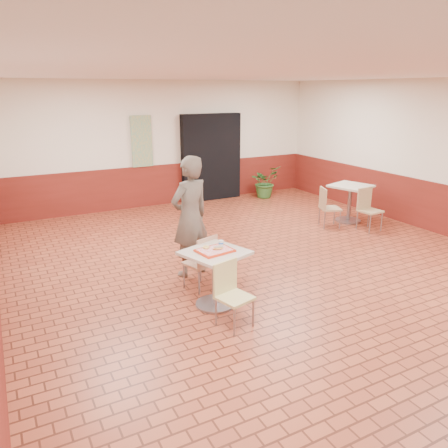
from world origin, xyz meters
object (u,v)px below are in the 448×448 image
second_table (350,197)px  chair_second_front (368,207)px  long_john_donut (218,248)px  potted_plant (265,182)px  chair_second_left (327,205)px  paper_cup (221,243)px  chair_main_front (231,291)px  chair_main_back (203,260)px  customer (190,217)px  main_table (215,269)px  serving_tray (215,251)px  ring_donut (206,247)px

second_table → chair_second_front: (-0.09, -0.61, -0.06)m
long_john_donut → potted_plant: 6.24m
chair_second_left → chair_second_front: (0.62, -0.52, 0.01)m
long_john_donut → paper_cup: bearing=45.6°
chair_main_front → second_table: bearing=16.4°
chair_main_back → long_john_donut: long_john_donut is taller
customer → second_table: customer is taller
main_table → chair_main_back: (0.06, 0.51, -0.06)m
customer → paper_cup: bearing=73.0°
paper_cup → chair_second_left: (3.52, 1.96, -0.37)m
main_table → second_table: 4.85m
paper_cup → chair_second_left: 4.04m
long_john_donut → customer: bearing=84.9°
chair_main_front → potted_plant: (3.99, 5.38, -0.03)m
main_table → second_table: bearing=25.9°
chair_main_front → serving_tray: bearing=69.4°
long_john_donut → potted_plant: (3.89, 4.86, -0.40)m
chair_second_left → chair_second_front: chair_second_front is taller
main_table → second_table: second_table is taller
ring_donut → chair_main_back: bearing=71.3°
second_table → potted_plant: 2.76m
chair_main_front → serving_tray: 0.63m
customer → serving_tray: size_ratio=4.19×
customer → chair_second_front: bearing=169.1°
ring_donut → second_table: ring_donut is taller
customer → serving_tray: (-0.14, -1.11, -0.15)m
potted_plant → second_table: bearing=-81.0°
chair_main_front → paper_cup: 0.75m
main_table → customer: customer is taller
chair_second_left → potted_plant: size_ratio=1.00×
main_table → serving_tray: 0.27m
serving_tray → ring_donut: bearing=128.5°
serving_tray → paper_cup: size_ratio=5.45×
customer → ring_donut: 1.04m
customer → long_john_donut: 1.13m
serving_tray → chair_second_front: (4.27, 1.51, -0.30)m
chair_main_back → chair_second_front: bearing=175.7°
chair_second_front → chair_second_left: bearing=137.3°
main_table → ring_donut: bearing=128.5°
long_john_donut → second_table: 4.83m
paper_cup → customer: bearing=89.4°
long_john_donut → potted_plant: potted_plant is taller
serving_tray → main_table: bearing=-90.0°
serving_tray → paper_cup: bearing=29.7°
chair_main_back → serving_tray: chair_main_back is taller
chair_main_back → ring_donut: bearing=53.7°
second_table → potted_plant: bearing=99.0°
long_john_donut → second_table: long_john_donut is taller
chair_main_front → potted_plant: 6.70m
customer → serving_tray: 1.13m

